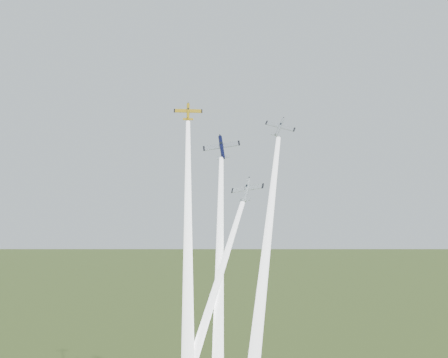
# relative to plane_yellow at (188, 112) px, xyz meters

# --- Properties ---
(plane_yellow) EXTENTS (7.82, 6.81, 5.94)m
(plane_yellow) POSITION_rel_plane_yellow_xyz_m (0.00, 0.00, 0.00)
(plane_yellow) COLOR gold
(smoke_trail_yellow) EXTENTS (15.99, 35.96, 50.04)m
(smoke_trail_yellow) POSITION_rel_plane_yellow_xyz_m (7.26, -18.45, -26.90)
(smoke_trail_yellow) COLOR white
(plane_navy) EXTENTS (10.36, 7.73, 8.54)m
(plane_navy) POSITION_rel_plane_yellow_xyz_m (8.67, -1.81, -8.52)
(plane_navy) COLOR black
(smoke_trail_navy) EXTENTS (12.81, 35.97, 48.84)m
(smoke_trail_navy) POSITION_rel_plane_yellow_xyz_m (14.23, -20.38, -34.83)
(smoke_trail_navy) COLOR white
(plane_silver_right) EXTENTS (7.70, 5.24, 7.44)m
(plane_silver_right) POSITION_rel_plane_yellow_xyz_m (21.38, -0.18, -4.38)
(plane_silver_right) COLOR #A2AAB0
(smoke_trail_silver_right) EXTENTS (4.89, 36.36, 48.08)m
(smoke_trail_silver_right) POSITION_rel_plane_yellow_xyz_m (22.73, -19.24, -30.30)
(smoke_trail_silver_right) COLOR white
(plane_silver_low) EXTENTS (7.30, 6.37, 7.29)m
(plane_silver_low) POSITION_rel_plane_yellow_xyz_m (16.59, -9.82, -18.11)
(plane_silver_low) COLOR #B5BEC4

